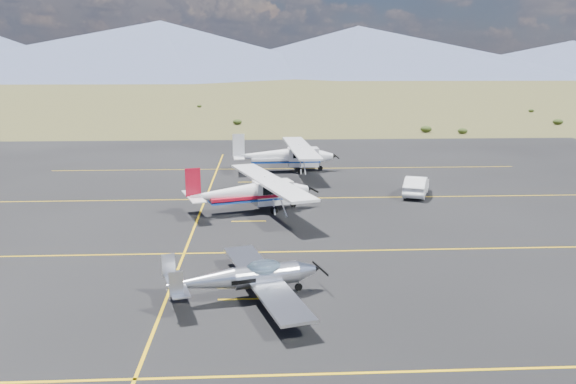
# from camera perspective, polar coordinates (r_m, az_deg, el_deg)

# --- Properties ---
(ground) EXTENTS (1600.00, 1600.00, 0.00)m
(ground) POSITION_cam_1_polar(r_m,az_deg,el_deg) (25.48, 2.51, -7.53)
(ground) COLOR #383D1C
(ground) RESTS_ON ground
(apron) EXTENTS (72.00, 72.00, 0.02)m
(apron) POSITION_cam_1_polar(r_m,az_deg,el_deg) (32.11, 1.34, -3.17)
(apron) COLOR black
(apron) RESTS_ON ground
(aircraft_low_wing) EXTENTS (6.05, 8.23, 1.79)m
(aircraft_low_wing) POSITION_cam_1_polar(r_m,az_deg,el_deg) (21.94, -4.05, -8.62)
(aircraft_low_wing) COLOR silver
(aircraft_low_wing) RESTS_ON apron
(aircraft_cessna) EXTENTS (7.99, 11.52, 2.95)m
(aircraft_cessna) POSITION_cam_1_polar(r_m,az_deg,el_deg) (34.30, -3.72, 0.11)
(aircraft_cessna) COLOR white
(aircraft_cessna) RESTS_ON apron
(aircraft_plain) EXTENTS (7.62, 12.71, 3.21)m
(aircraft_plain) POSITION_cam_1_polar(r_m,az_deg,el_deg) (47.16, -0.27, 3.81)
(aircraft_plain) COLOR silver
(aircraft_plain) RESTS_ON apron
(sedan) EXTENTS (2.81, 4.33, 1.35)m
(sedan) POSITION_cam_1_polar(r_m,az_deg,el_deg) (39.65, 12.90, 0.63)
(sedan) COLOR white
(sedan) RESTS_ON apron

